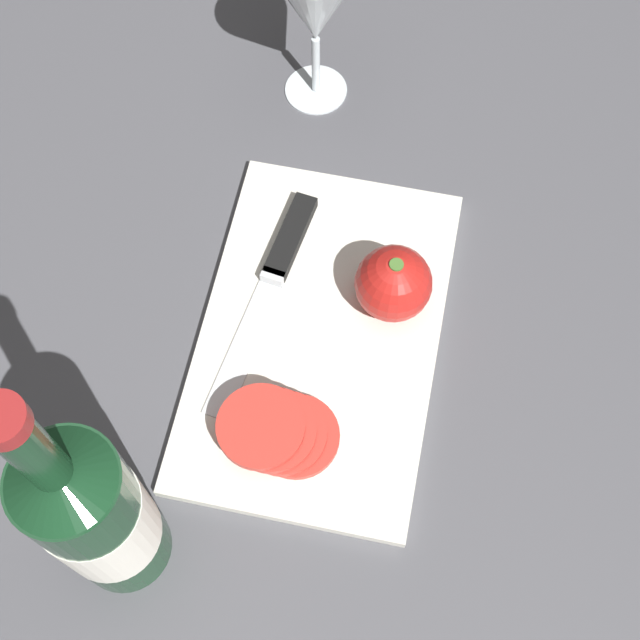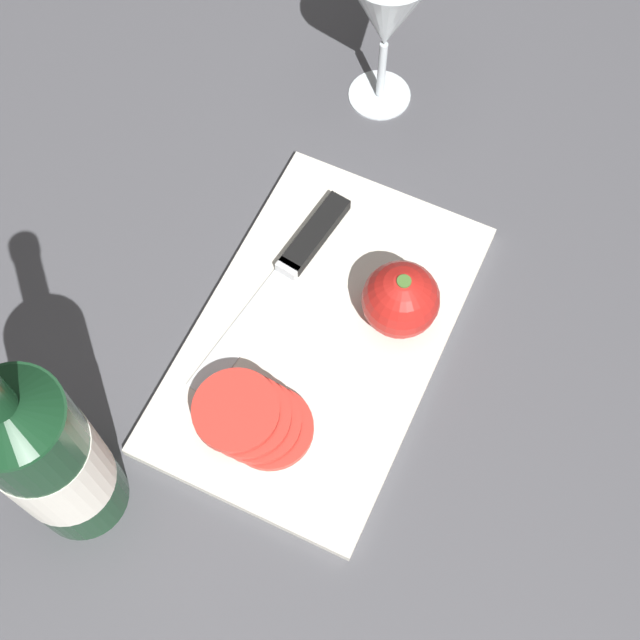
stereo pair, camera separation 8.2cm
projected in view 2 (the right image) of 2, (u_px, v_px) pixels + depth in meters
name	position (u px, v px, depth m)	size (l,w,h in m)	color
ground_plane	(283.00, 386.00, 0.84)	(3.00, 3.00, 0.00)	#4C4C51
cutting_board	(320.00, 336.00, 0.85)	(0.36, 0.23, 0.01)	silver
wine_bottle	(47.00, 457.00, 0.69)	(0.08, 0.08, 0.34)	#14381E
wine_glass	(387.00, 14.00, 0.88)	(0.09, 0.09, 0.18)	silver
whole_tomato	(401.00, 300.00, 0.82)	(0.07, 0.07, 0.07)	red
knife	(300.00, 254.00, 0.88)	(0.25, 0.06, 0.01)	silver
tomato_slice_stack_near	(253.00, 419.00, 0.80)	(0.08, 0.11, 0.03)	red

